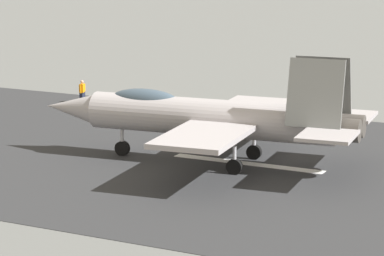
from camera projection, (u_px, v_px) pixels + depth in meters
The scene contains 4 objects.
ground_plane at pixel (254, 165), 45.50m from camera, with size 400.00×400.00×0.00m, color #606260.
runway_strip at pixel (254, 164), 45.49m from camera, with size 240.00×26.00×0.02m.
fighter_jet at pixel (210, 116), 45.21m from camera, with size 17.14×13.34×5.60m.
crew_person at pixel (82, 92), 61.92m from camera, with size 0.36×0.69×1.57m.
Camera 1 is at (-17.07, 40.81, 11.20)m, focal length 85.77 mm.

